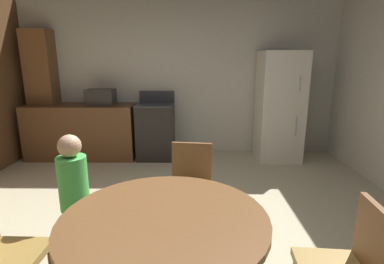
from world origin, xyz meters
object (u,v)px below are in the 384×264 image
(refrigerator, at_px, (279,107))
(person_child, at_px, (75,199))
(microwave, at_px, (101,97))
(oven_range, at_px, (156,130))
(chair_north, at_px, (190,184))
(dining_table, at_px, (165,241))

(refrigerator, relative_size, person_child, 1.61)
(refrigerator, height_order, person_child, refrigerator)
(microwave, bearing_deg, refrigerator, -0.98)
(oven_range, bearing_deg, chair_north, -75.08)
(person_child, bearing_deg, dining_table, 0.00)
(microwave, distance_m, chair_north, 2.77)
(refrigerator, relative_size, microwave, 4.00)
(oven_range, height_order, chair_north, oven_range)
(dining_table, xyz_separation_m, chair_north, (0.13, 1.03, -0.10))
(oven_range, relative_size, chair_north, 1.26)
(microwave, height_order, dining_table, microwave)
(oven_range, xyz_separation_m, person_child, (-0.28, -2.73, 0.11))
(oven_range, bearing_deg, dining_table, -81.83)
(chair_north, height_order, person_child, person_child)
(chair_north, bearing_deg, oven_range, -157.69)
(microwave, bearing_deg, oven_range, 0.23)
(oven_range, height_order, refrigerator, refrigerator)
(refrigerator, xyz_separation_m, person_child, (-2.31, -2.68, -0.30))
(dining_table, bearing_deg, chair_north, 82.61)
(oven_range, xyz_separation_m, dining_table, (0.47, -3.30, 0.13))
(oven_range, xyz_separation_m, microwave, (-0.89, -0.00, 0.56))
(refrigerator, height_order, microwave, refrigerator)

